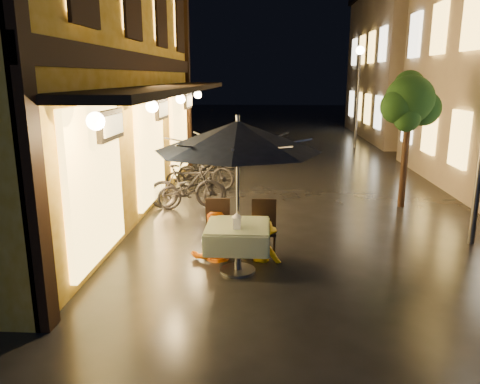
# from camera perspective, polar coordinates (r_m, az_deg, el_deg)

# --- Properties ---
(ground) EXTENTS (90.00, 90.00, 0.00)m
(ground) POSITION_cam_1_polar(r_m,az_deg,el_deg) (7.13, 9.63, -11.25)
(ground) COLOR black
(ground) RESTS_ON ground
(west_building) EXTENTS (5.90, 11.40, 7.40)m
(west_building) POSITION_cam_1_polar(r_m,az_deg,el_deg) (11.54, -22.92, 16.37)
(west_building) COLOR #C2901A
(west_building) RESTS_ON ground
(east_building_far) EXTENTS (7.30, 10.30, 7.30)m
(east_building_far) POSITION_cam_1_polar(r_m,az_deg,el_deg) (25.79, 22.82, 14.33)
(east_building_far) COLOR tan
(east_building_far) RESTS_ON ground
(street_tree) EXTENTS (1.43, 1.20, 3.15)m
(street_tree) POSITION_cam_1_polar(r_m,az_deg,el_deg) (11.40, 20.01, 10.15)
(street_tree) COLOR black
(street_tree) RESTS_ON ground
(streetlamp_far) EXTENTS (0.36, 0.36, 4.23)m
(streetlamp_far) POSITION_cam_1_polar(r_m,az_deg,el_deg) (20.76, 14.25, 13.26)
(streetlamp_far) COLOR #59595E
(streetlamp_far) RESTS_ON ground
(cafe_table) EXTENTS (0.99, 0.99, 0.78)m
(cafe_table) POSITION_cam_1_polar(r_m,az_deg,el_deg) (7.31, -0.27, -5.42)
(cafe_table) COLOR #59595E
(cafe_table) RESTS_ON ground
(patio_umbrella) EXTENTS (2.51, 2.51, 2.46)m
(patio_umbrella) POSITION_cam_1_polar(r_m,az_deg,el_deg) (6.95, -0.29, 6.81)
(patio_umbrella) COLOR #59595E
(patio_umbrella) RESTS_ON ground
(cafe_chair_left) EXTENTS (0.42, 0.42, 0.97)m
(cafe_chair_left) POSITION_cam_1_polar(r_m,az_deg,el_deg) (8.05, -2.79, -3.96)
(cafe_chair_left) COLOR black
(cafe_chair_left) RESTS_ON ground
(cafe_chair_right) EXTENTS (0.42, 0.42, 0.97)m
(cafe_chair_right) POSITION_cam_1_polar(r_m,az_deg,el_deg) (8.01, 2.92, -4.06)
(cafe_chair_right) COLOR black
(cafe_chair_right) RESTS_ON ground
(table_lantern) EXTENTS (0.16, 0.16, 0.25)m
(table_lantern) POSITION_cam_1_polar(r_m,az_deg,el_deg) (7.01, -0.38, -3.42)
(table_lantern) COLOR white
(table_lantern) RESTS_ON cafe_table
(person_orange) EXTENTS (0.92, 0.81, 1.59)m
(person_orange) POSITION_cam_1_polar(r_m,az_deg,el_deg) (7.83, -3.32, -2.54)
(person_orange) COLOR #CE5400
(person_orange) RESTS_ON ground
(person_yellow) EXTENTS (0.98, 0.74, 1.35)m
(person_yellow) POSITION_cam_1_polar(r_m,az_deg,el_deg) (7.78, 2.75, -3.54)
(person_yellow) COLOR #DDA201
(person_yellow) RESTS_ON ground
(bicycle_0) EXTENTS (1.76, 1.19, 0.87)m
(bicycle_0) POSITION_cam_1_polar(r_m,az_deg,el_deg) (10.98, -5.82, 0.31)
(bicycle_0) COLOR black
(bicycle_0) RESTS_ON ground
(bicycle_1) EXTENTS (1.79, 0.72, 1.04)m
(bicycle_1) POSITION_cam_1_polar(r_m,az_deg,el_deg) (10.92, -6.55, 0.67)
(bicycle_1) COLOR black
(bicycle_1) RESTS_ON ground
(bicycle_2) EXTENTS (1.62, 1.08, 0.81)m
(bicycle_2) POSITION_cam_1_polar(r_m,az_deg,el_deg) (12.86, -5.65, 2.17)
(bicycle_2) COLOR black
(bicycle_2) RESTS_ON ground
(bicycle_3) EXTENTS (1.70, 0.79, 0.98)m
(bicycle_3) POSITION_cam_1_polar(r_m,az_deg,el_deg) (12.75, -4.29, 2.50)
(bicycle_3) COLOR black
(bicycle_3) RESTS_ON ground
(bicycle_4) EXTENTS (1.84, 0.79, 0.94)m
(bicycle_4) POSITION_cam_1_polar(r_m,az_deg,el_deg) (13.91, -4.00, 3.37)
(bicycle_4) COLOR black
(bicycle_4) RESTS_ON ground
(bicycle_5) EXTENTS (1.63, 0.55, 0.96)m
(bicycle_5) POSITION_cam_1_polar(r_m,az_deg,el_deg) (15.58, -3.13, 4.57)
(bicycle_5) COLOR black
(bicycle_5) RESTS_ON ground
(bicycle_6) EXTENTS (1.68, 1.15, 0.84)m
(bicycle_6) POSITION_cam_1_polar(r_m,az_deg,el_deg) (16.58, -2.11, 4.93)
(bicycle_6) COLOR black
(bicycle_6) RESTS_ON ground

